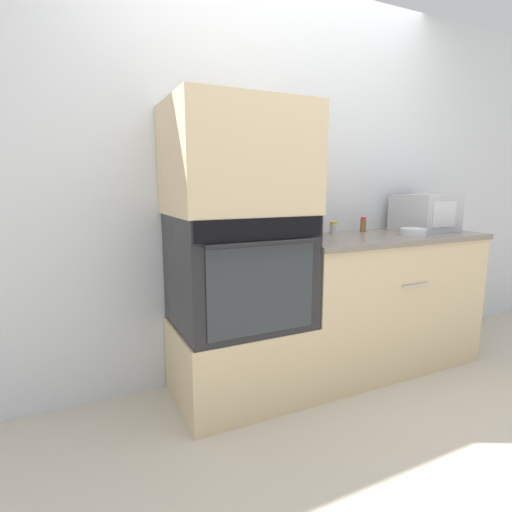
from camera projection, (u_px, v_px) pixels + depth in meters
ground_plane at (320, 405)px, 2.30m from camera, size 12.00×12.00×0.00m
wall_back at (270, 185)px, 2.64m from camera, size 8.00×0.05×2.50m
oven_cabinet_base at (239, 360)px, 2.36m from camera, size 0.75×0.60×0.46m
wall_oven at (239, 270)px, 2.26m from camera, size 0.72×0.64×0.63m
oven_cabinet_upper at (238, 160)px, 2.16m from camera, size 0.75×0.60×0.59m
counter_unit at (379, 300)px, 2.78m from camera, size 1.40×0.63×0.92m
microwave at (425, 212)px, 2.92m from camera, size 0.36×0.38×0.26m
knife_block at (309, 221)px, 2.54m from camera, size 0.11×0.13×0.25m
bowl at (413, 232)px, 2.63m from camera, size 0.17×0.17×0.05m
condiment_jar_near at (334, 228)px, 2.69m from camera, size 0.05×0.05×0.09m
condiment_jar_mid at (321, 226)px, 2.75m from camera, size 0.04×0.04×0.10m
condiment_jar_far at (363, 225)px, 2.84m from camera, size 0.04×0.04×0.11m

